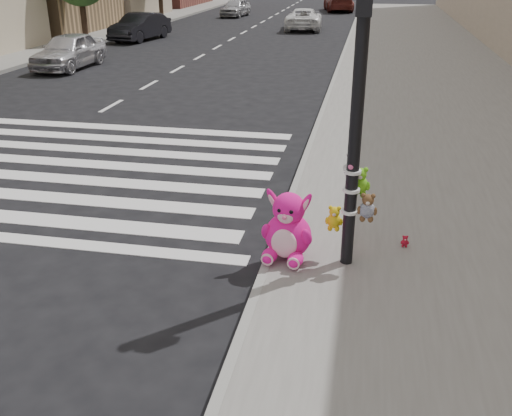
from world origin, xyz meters
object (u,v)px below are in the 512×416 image
(red_teddy, at_px, (405,241))
(pink_bunny, at_px, (288,230))
(car_white_near, at_px, (304,19))
(car_silver_far, at_px, (69,51))
(car_dark_far, at_px, (140,27))
(signal_pole, at_px, (356,143))

(red_teddy, bearing_deg, pink_bunny, -161.76)
(pink_bunny, distance_m, car_white_near, 28.36)
(car_silver_far, bearing_deg, pink_bunny, -52.02)
(pink_bunny, height_order, car_dark_far, car_dark_far)
(signal_pole, xyz_separation_m, red_teddy, (0.77, 0.58, -1.58))
(pink_bunny, bearing_deg, car_silver_far, 133.98)
(car_white_near, bearing_deg, red_teddy, 95.66)
(pink_bunny, bearing_deg, car_dark_far, 122.91)
(red_teddy, relative_size, car_dark_far, 0.04)
(pink_bunny, xyz_separation_m, red_teddy, (1.59, 0.62, -0.32))
(car_silver_far, xyz_separation_m, car_dark_far, (-0.40, 8.26, 0.01))
(car_dark_far, bearing_deg, pink_bunny, -53.93)
(red_teddy, relative_size, car_white_near, 0.04)
(pink_bunny, height_order, car_white_near, car_white_near)
(signal_pole, height_order, car_silver_far, signal_pole)
(red_teddy, bearing_deg, car_dark_far, 117.24)
(red_teddy, bearing_deg, car_white_near, 96.69)
(red_teddy, bearing_deg, signal_pole, -146.00)
(signal_pole, relative_size, car_white_near, 0.91)
(car_silver_far, bearing_deg, red_teddy, -46.69)
(car_silver_far, relative_size, car_dark_far, 0.95)
(signal_pole, xyz_separation_m, car_dark_far, (-11.62, 21.87, -1.14))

